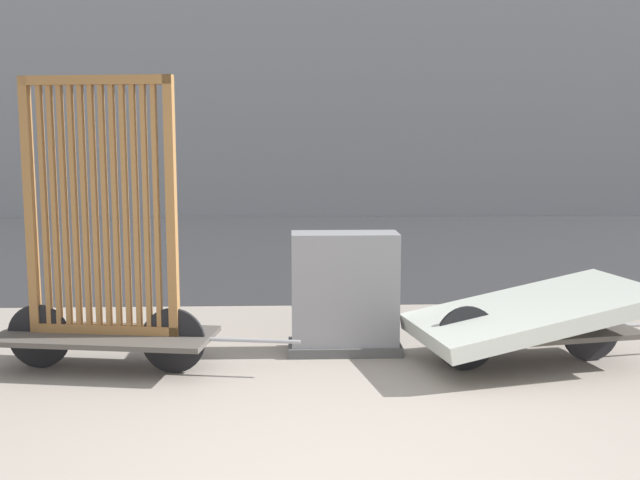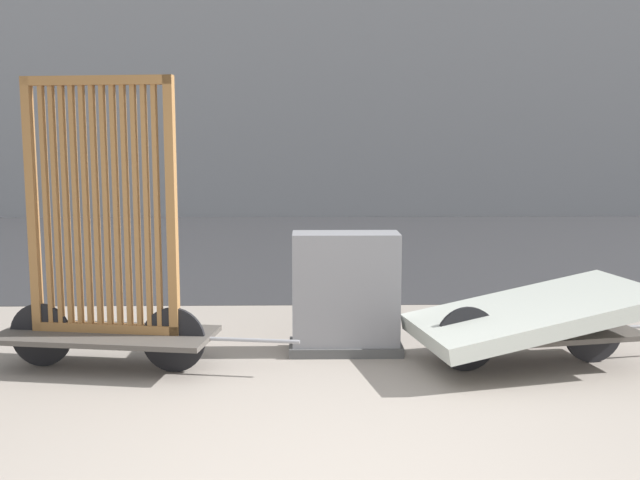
{
  "view_description": "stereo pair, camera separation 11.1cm",
  "coord_description": "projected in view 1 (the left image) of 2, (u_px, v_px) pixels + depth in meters",
  "views": [
    {
      "loc": [
        -0.22,
        -3.62,
        1.8
      ],
      "look_at": [
        0.0,
        2.12,
        1.02
      ],
      "focal_mm": 42.0,
      "sensor_mm": 36.0,
      "label": 1
    },
    {
      "loc": [
        -0.1,
        -3.63,
        1.8
      ],
      "look_at": [
        0.0,
        2.12,
        1.02
      ],
      "focal_mm": 42.0,
      "sensor_mm": 36.0,
      "label": 2
    }
  ],
  "objects": [
    {
      "name": "road_strip",
      "position": [
        305.0,
        245.0,
        12.71
      ],
      "size": [
        56.0,
        9.23,
        0.01
      ],
      "color": "#2D2D30",
      "rests_on": "ground_plane"
    },
    {
      "name": "bike_cart_with_mattress",
      "position": [
        531.0,
        316.0,
        5.95
      ],
      "size": [
        2.52,
        1.42,
        0.66
      ],
      "rotation": [
        0.0,
        0.0,
        0.19
      ],
      "color": "#4C4742",
      "rests_on": "ground_plane"
    },
    {
      "name": "bike_cart_with_bedframe",
      "position": [
        103.0,
        269.0,
        5.77
      ],
      "size": [
        2.41,
        0.93,
        2.27
      ],
      "rotation": [
        0.0,
        0.0,
        -0.15
      ],
      "color": "#4C4742",
      "rests_on": "ground_plane"
    },
    {
      "name": "utility_cabinet",
      "position": [
        345.0,
        298.0,
        6.31
      ],
      "size": [
        0.95,
        0.44,
        1.02
      ],
      "color": "#4C4C4C",
      "rests_on": "ground_plane"
    }
  ]
}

